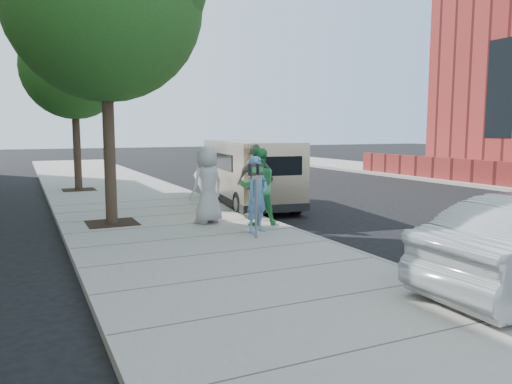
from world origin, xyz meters
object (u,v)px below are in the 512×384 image
tree_far (75,63)px  person_striped_polo (256,181)px  person_gray_shirt (207,185)px  parking_meter (256,184)px  person_officer (257,195)px  person_green_shirt (258,187)px  van (249,172)px

tree_far → person_striped_polo: bearing=-67.8°
person_gray_shirt → person_striped_polo: 1.37m
parking_meter → person_officer: 0.65m
person_officer → person_green_shirt: 0.91m
tree_far → parking_meter: size_ratio=4.12×
parking_meter → person_gray_shirt: size_ratio=0.84×
van → person_gray_shirt: (-2.47, -2.99, -0.01)m
person_striped_polo → person_gray_shirt: bearing=-8.0°
person_officer → person_gray_shirt: person_gray_shirt is taller
parking_meter → person_officer: size_ratio=0.93×
person_gray_shirt → person_green_shirt: bearing=124.2°
person_green_shirt → person_striped_polo: bearing=-97.6°
parking_meter → person_green_shirt: size_ratio=0.85×
person_striped_polo → van: bearing=-124.7°
tree_far → person_striped_polo: size_ratio=3.34×
tree_far → person_officer: size_ratio=3.81×
van → person_officer: (-1.86, -4.53, -0.10)m
parking_meter → person_striped_polo: person_striped_polo is taller
person_gray_shirt → parking_meter: bearing=79.0°
van → person_striped_polo: person_striped_polo is taller
person_officer → person_gray_shirt: size_ratio=0.90×
tree_far → person_gray_shirt: size_ratio=3.45×
van → person_striped_polo: bearing=-103.6°
van → person_gray_shirt: van is taller
tree_far → person_gray_shirt: 9.61m
tree_far → person_striped_polo: tree_far is taller
tree_far → van: bearing=-50.7°
person_green_shirt → person_gray_shirt: size_ratio=0.98×
person_green_shirt → van: bearing=-97.5°
tree_far → parking_meter: (2.44, -10.63, -3.59)m
parking_meter → van: 5.47m
tree_far → person_officer: 11.17m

